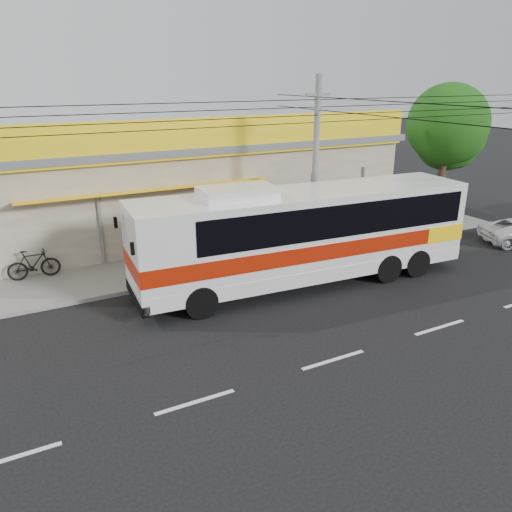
{
  "coord_description": "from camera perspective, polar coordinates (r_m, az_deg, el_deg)",
  "views": [
    {
      "loc": [
        -7.35,
        -11.95,
        7.27
      ],
      "look_at": [
        -0.01,
        2.0,
        1.57
      ],
      "focal_mm": 35.0,
      "sensor_mm": 36.0,
      "label": 1
    }
  ],
  "objects": [
    {
      "name": "ground",
      "position": [
        15.8,
        3.44,
        -7.57
      ],
      "size": [
        120.0,
        120.0,
        0.0
      ],
      "primitive_type": "plane",
      "color": "black",
      "rests_on": "ground"
    },
    {
      "name": "sidewalk",
      "position": [
        20.68,
        -5.14,
        -0.57
      ],
      "size": [
        30.0,
        3.2,
        0.15
      ],
      "primitive_type": "cube",
      "color": "gray",
      "rests_on": "ground"
    },
    {
      "name": "lane_markings",
      "position": [
        14.0,
        8.83,
        -11.67
      ],
      "size": [
        50.0,
        0.12,
        0.01
      ],
      "primitive_type": null,
      "color": "silver",
      "rests_on": "ground"
    },
    {
      "name": "storefront_building",
      "position": [
        25.1,
        -10.29,
        8.14
      ],
      "size": [
        22.6,
        9.2,
        5.7
      ],
      "color": "gray",
      "rests_on": "ground"
    },
    {
      "name": "coach_bus",
      "position": [
        18.13,
        6.17,
        3.06
      ],
      "size": [
        12.65,
        3.47,
        3.85
      ],
      "rotation": [
        0.0,
        0.0,
        -0.07
      ],
      "color": "silver",
      "rests_on": "ground"
    },
    {
      "name": "motorbike_dark",
      "position": [
        20.23,
        -24.07,
        -0.85
      ],
      "size": [
        1.87,
        0.58,
        1.11
      ],
      "primitive_type": "imported",
      "rotation": [
        0.0,
        0.0,
        1.54
      ],
      "color": "black",
      "rests_on": "sidewalk"
    },
    {
      "name": "utility_pole",
      "position": [
        19.64,
        7.05,
        16.24
      ],
      "size": [
        34.0,
        14.0,
        7.37
      ],
      "color": "slate",
      "rests_on": "ground"
    },
    {
      "name": "tree_near",
      "position": [
        29.09,
        21.32,
        13.58
      ],
      "size": [
        4.23,
        4.23,
        7.01
      ],
      "color": "black",
      "rests_on": "ground"
    },
    {
      "name": "tree_far",
      "position": [
        30.33,
        21.21,
        12.14
      ],
      "size": [
        3.45,
        3.45,
        5.72
      ],
      "color": "black",
      "rests_on": "ground"
    }
  ]
}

